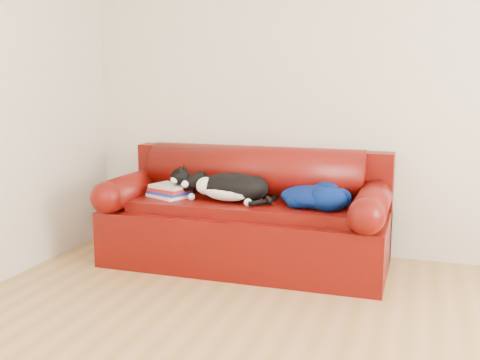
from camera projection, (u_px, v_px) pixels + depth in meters
The scene contains 6 objects.
room_shell at pixel (338, 12), 2.36m from camera, with size 4.52×4.02×2.61m.
sofa_base at pixel (246, 233), 4.26m from camera, with size 2.10×0.90×0.50m.
sofa_back at pixel (255, 188), 4.44m from camera, with size 2.10×1.01×0.88m.
book_stack at pixel (170, 191), 4.31m from camera, with size 0.36×0.33×0.10m.
cat at pixel (232, 188), 4.14m from camera, with size 0.75×0.30×0.27m.
blanket at pixel (314, 196), 4.00m from camera, with size 0.57×0.56×0.17m.
Camera 1 is at (0.50, -2.44, 1.38)m, focal length 42.00 mm.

